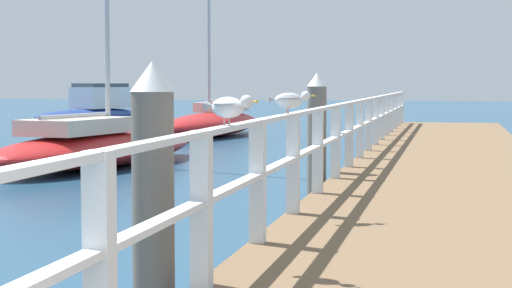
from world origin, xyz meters
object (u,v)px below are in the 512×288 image
Objects in this scene: seagull_foreground at (229,106)px; boat_1 at (94,109)px; boat_4 at (98,146)px; dock_piling_near at (153,199)px; boat_5 at (214,122)px; dock_piling_far at (317,135)px; seagull_background at (289,100)px.

boat_1 is at bearing -128.24° from seagull_foreground.
seagull_foreground is 0.07× the size of boat_1.
boat_1 is 0.92× the size of boat_4.
dock_piling_near is 0.22× the size of boat_5.
dock_piling_far is at bearing -41.51° from boat_1.
dock_piling_far is (0.00, 7.23, 0.00)m from dock_piling_near.
dock_piling_near is 12.13m from boat_4.
boat_5 is at bearing 104.22° from dock_piling_near.
boat_1 is (-12.95, 29.63, -0.38)m from dock_piling_near.
boat_4 is (-5.40, 10.54, -1.11)m from seagull_foreground.
boat_5 is at bearing 101.98° from boat_4.
seagull_foreground is 21.47m from boat_5.
boat_1 reaches higher than seagull_background.
seagull_background is at bearing -46.60° from boat_4.
dock_piling_near is 1.00× the size of dock_piling_far.
boat_4 is (-5.01, 11.04, -0.51)m from dock_piling_near.
boat_5 reaches higher than dock_piling_near.
dock_piling_near reaches higher than seagull_foreground.
boat_1 is at bearing 113.60° from dock_piling_near.
boat_5 is (-5.75, 18.30, -1.07)m from seagull_background.
seagull_foreground and seagull_background have the same top height.
seagull_background is at bearing -45.06° from boat_1.
dock_piling_far is 4.14× the size of seagull_background.
dock_piling_near is 0.25× the size of boat_4.
dock_piling_far reaches higher than boat_1.
seagull_background is 0.07× the size of boat_1.
seagull_background is (0.39, -4.37, 0.60)m from dock_piling_far.
dock_piling_near is 32.34m from boat_1.
seagull_background is at bearing 113.36° from boat_5.
seagull_background is 0.06× the size of boat_4.
boat_1 is 20.22m from boat_4.
boat_5 is (7.59, -8.48, -0.09)m from boat_1.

